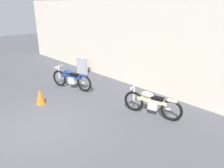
# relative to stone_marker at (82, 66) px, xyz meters

# --- Properties ---
(ground_plane) EXTENTS (40.00, 40.00, 0.00)m
(ground_plane) POSITION_rel_stone_marker_xyz_m (3.23, -3.91, -0.41)
(ground_plane) COLOR #47474C
(building_wall) EXTENTS (18.00, 0.30, 3.51)m
(building_wall) POSITION_rel_stone_marker_xyz_m (3.23, 0.72, 1.34)
(building_wall) COLOR beige
(building_wall) RESTS_ON ground_plane
(stone_marker) EXTENTS (0.60, 0.26, 0.83)m
(stone_marker) POSITION_rel_stone_marker_xyz_m (0.00, 0.00, 0.00)
(stone_marker) COLOR #9E9EA3
(stone_marker) RESTS_ON ground_plane
(traffic_cone) EXTENTS (0.32, 0.32, 0.55)m
(traffic_cone) POSITION_rel_stone_marker_xyz_m (1.80, -3.18, -0.14)
(traffic_cone) COLOR orange
(traffic_cone) RESTS_ON ground_plane
(motorcycle_cream) EXTENTS (1.89, 0.70, 0.87)m
(motorcycle_cream) POSITION_rel_stone_marker_xyz_m (5.01, -1.04, 0.00)
(motorcycle_cream) COLOR black
(motorcycle_cream) RESTS_ON ground_plane
(motorcycle_blue) EXTENTS (1.93, 0.79, 0.89)m
(motorcycle_blue) POSITION_rel_stone_marker_xyz_m (1.32, -1.55, 0.02)
(motorcycle_blue) COLOR black
(motorcycle_blue) RESTS_ON ground_plane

